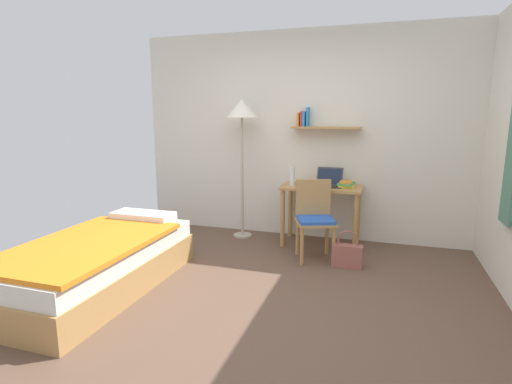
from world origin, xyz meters
name	(u,v)px	position (x,y,z in m)	size (l,w,h in m)	color
ground_plane	(260,302)	(0.00, 0.00, 0.00)	(5.28, 5.28, 0.00)	brown
wall_back	(307,136)	(0.00, 2.02, 1.30)	(4.40, 0.27, 2.60)	silver
bed	(98,263)	(-1.49, -0.18, 0.24)	(0.97, 1.94, 0.54)	#B2844C
desk	(321,198)	(0.25, 1.70, 0.58)	(0.95, 0.53, 0.73)	#B2844C
desk_chair	(315,216)	(0.26, 1.21, 0.48)	(0.52, 0.50, 0.87)	#B2844C
standing_lamp	(242,116)	(-0.77, 1.71, 1.55)	(0.39, 0.39, 1.76)	#B2A893
laptop	(329,181)	(0.34, 1.72, 0.78)	(0.31, 0.23, 0.22)	#2D2D33
water_bottle	(292,176)	(-0.10, 1.64, 0.84)	(0.07, 0.07, 0.22)	silver
book_stack	(346,184)	(0.54, 1.70, 0.76)	(0.20, 0.26, 0.08)	gold
handbag	(347,255)	(0.63, 1.04, 0.13)	(0.31, 0.11, 0.39)	#99564C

